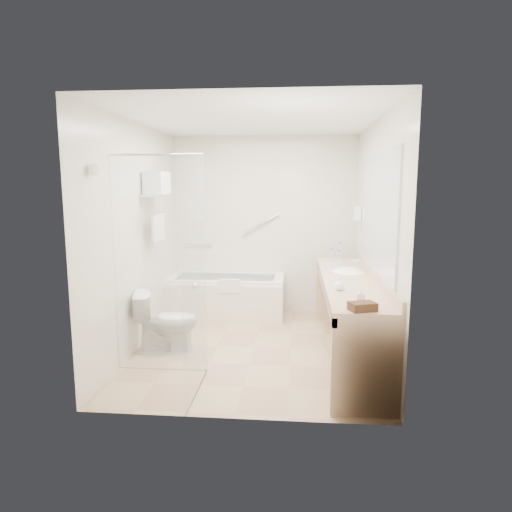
# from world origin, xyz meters

# --- Properties ---
(floor) EXTENTS (3.20, 3.20, 0.00)m
(floor) POSITION_xyz_m (0.00, 0.00, 0.00)
(floor) COLOR tan
(floor) RESTS_ON ground
(ceiling) EXTENTS (2.60, 3.20, 0.10)m
(ceiling) POSITION_xyz_m (0.00, 0.00, 2.50)
(ceiling) COLOR white
(ceiling) RESTS_ON wall_back
(wall_back) EXTENTS (2.60, 0.10, 2.50)m
(wall_back) POSITION_xyz_m (0.00, 1.60, 1.25)
(wall_back) COLOR beige
(wall_back) RESTS_ON ground
(wall_front) EXTENTS (2.60, 0.10, 2.50)m
(wall_front) POSITION_xyz_m (0.00, -1.60, 1.25)
(wall_front) COLOR beige
(wall_front) RESTS_ON ground
(wall_left) EXTENTS (0.10, 3.20, 2.50)m
(wall_left) POSITION_xyz_m (-1.30, 0.00, 1.25)
(wall_left) COLOR beige
(wall_left) RESTS_ON ground
(wall_right) EXTENTS (0.10, 3.20, 2.50)m
(wall_right) POSITION_xyz_m (1.30, 0.00, 1.25)
(wall_right) COLOR beige
(wall_right) RESTS_ON ground
(bathtub) EXTENTS (1.60, 0.73, 0.59)m
(bathtub) POSITION_xyz_m (-0.50, 1.24, 0.28)
(bathtub) COLOR white
(bathtub) RESTS_ON floor
(grab_bar_short) EXTENTS (0.40, 0.03, 0.03)m
(grab_bar_short) POSITION_xyz_m (-0.95, 1.56, 0.95)
(grab_bar_short) COLOR silver
(grab_bar_short) RESTS_ON wall_back
(grab_bar_long) EXTENTS (0.53, 0.03, 0.33)m
(grab_bar_long) POSITION_xyz_m (-0.05, 1.56, 1.25)
(grab_bar_long) COLOR silver
(grab_bar_long) RESTS_ON wall_back
(shower_enclosure) EXTENTS (0.96, 0.91, 2.11)m
(shower_enclosure) POSITION_xyz_m (-0.63, -0.93, 1.07)
(shower_enclosure) COLOR silver
(shower_enclosure) RESTS_ON floor
(towel_shelf) EXTENTS (0.24, 0.55, 0.81)m
(towel_shelf) POSITION_xyz_m (-1.17, 0.35, 1.75)
(towel_shelf) COLOR silver
(towel_shelf) RESTS_ON wall_left
(vanity_counter) EXTENTS (0.55, 2.70, 0.95)m
(vanity_counter) POSITION_xyz_m (1.02, -0.15, 0.64)
(vanity_counter) COLOR tan
(vanity_counter) RESTS_ON floor
(sink) EXTENTS (0.40, 0.52, 0.14)m
(sink) POSITION_xyz_m (1.05, 0.25, 0.82)
(sink) COLOR white
(sink) RESTS_ON vanity_counter
(faucet) EXTENTS (0.03, 0.03, 0.14)m
(faucet) POSITION_xyz_m (1.20, 0.25, 0.93)
(faucet) COLOR silver
(faucet) RESTS_ON vanity_counter
(mirror) EXTENTS (0.02, 2.00, 1.20)m
(mirror) POSITION_xyz_m (1.29, -0.15, 1.55)
(mirror) COLOR #B5BAC2
(mirror) RESTS_ON wall_right
(hairdryer_unit) EXTENTS (0.08, 0.10, 0.18)m
(hairdryer_unit) POSITION_xyz_m (1.25, 1.05, 1.45)
(hairdryer_unit) COLOR white
(hairdryer_unit) RESTS_ON wall_right
(toilet) EXTENTS (0.74, 0.51, 0.66)m
(toilet) POSITION_xyz_m (-0.95, -0.19, 0.33)
(toilet) COLOR white
(toilet) RESTS_ON floor
(amenity_basket) EXTENTS (0.24, 0.20, 0.07)m
(amenity_basket) POSITION_xyz_m (0.99, -1.40, 0.88)
(amenity_basket) COLOR #402916
(amenity_basket) RESTS_ON vanity_counter
(soap_bottle_a) EXTENTS (0.08, 0.15, 0.07)m
(soap_bottle_a) POSITION_xyz_m (1.00, -1.22, 0.88)
(soap_bottle_a) COLOR white
(soap_bottle_a) RESTS_ON vanity_counter
(soap_bottle_b) EXTENTS (0.12, 0.14, 0.09)m
(soap_bottle_b) POSITION_xyz_m (0.87, -0.71, 0.90)
(soap_bottle_b) COLOR white
(soap_bottle_b) RESTS_ON vanity_counter
(water_bottle_left) EXTENTS (0.07, 0.07, 0.22)m
(water_bottle_left) POSITION_xyz_m (1.04, 1.10, 0.95)
(water_bottle_left) COLOR silver
(water_bottle_left) RESTS_ON vanity_counter
(water_bottle_mid) EXTENTS (0.06, 0.06, 0.20)m
(water_bottle_mid) POSITION_xyz_m (0.98, 0.57, 0.94)
(water_bottle_mid) COLOR silver
(water_bottle_mid) RESTS_ON vanity_counter
(water_bottle_right) EXTENTS (0.06, 0.06, 0.21)m
(water_bottle_right) POSITION_xyz_m (0.90, 0.64, 0.94)
(water_bottle_right) COLOR silver
(water_bottle_right) RESTS_ON vanity_counter
(drinking_glass_near) EXTENTS (0.08, 0.08, 0.09)m
(drinking_glass_near) POSITION_xyz_m (0.83, 0.45, 0.89)
(drinking_glass_near) COLOR silver
(drinking_glass_near) RESTS_ON vanity_counter
(drinking_glass_far) EXTENTS (0.08, 0.08, 0.09)m
(drinking_glass_far) POSITION_xyz_m (0.92, 0.34, 0.89)
(drinking_glass_far) COLOR silver
(drinking_glass_far) RESTS_ON vanity_counter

